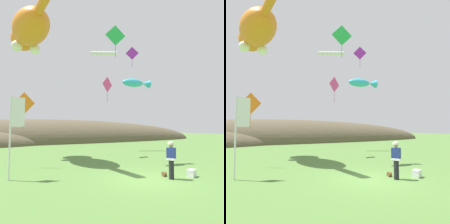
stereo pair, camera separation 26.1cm
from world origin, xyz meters
TOP-DOWN VIEW (x-y plane):
  - ground_plane at (0.00, 0.00)m, footprint 120.00×120.00m
  - distant_hill_ridge at (-3.13, 26.40)m, footprint 58.16×13.35m
  - festival_attendant at (0.98, -0.38)m, footprint 0.45×0.49m
  - kite_spool at (1.04, 0.22)m, footprint 0.16×0.25m
  - picnic_cooler at (2.20, -0.44)m, footprint 0.58×0.50m
  - festival_banner_pole at (-5.78, 2.79)m, footprint 0.66×0.08m
  - kite_giant_cat at (-4.65, 9.33)m, footprint 3.05×9.25m
  - kite_fish_windsock at (1.87, 4.05)m, footprint 2.12×0.66m
  - kite_tube_streamer at (3.44, 12.93)m, footprint 2.75×1.51m
  - kite_diamond_green at (0.95, 5.36)m, footprint 1.49×0.37m
  - kite_diamond_orange at (-5.12, 6.13)m, footprint 1.23×0.72m
  - kite_diamond_pink at (1.63, 8.19)m, footprint 1.21×0.66m
  - kite_diamond_violet at (6.86, 12.58)m, footprint 1.30×0.81m

SIDE VIEW (x-z plane):
  - ground_plane at x=0.00m, z-range 0.00..0.00m
  - distant_hill_ridge at x=-3.13m, z-range -3.64..3.64m
  - kite_spool at x=1.04m, z-range 0.00..0.25m
  - picnic_cooler at x=2.20m, z-range 0.00..0.36m
  - festival_attendant at x=0.98m, z-range 0.07..1.84m
  - festival_banner_pole at x=-5.78m, z-range 0.61..4.54m
  - kite_diamond_orange at x=-5.12m, z-range 2.77..5.08m
  - kite_fish_windsock at x=1.87m, z-range 5.16..5.80m
  - kite_diamond_pink at x=1.63m, z-range 4.94..7.20m
  - kite_diamond_green at x=0.95m, z-range 7.95..10.38m
  - kite_giant_cat at x=-4.65m, z-range 8.59..11.40m
  - kite_tube_streamer at x=3.44m, z-range 10.34..10.78m
  - kite_diamond_violet at x=6.86m, z-range 9.74..12.15m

